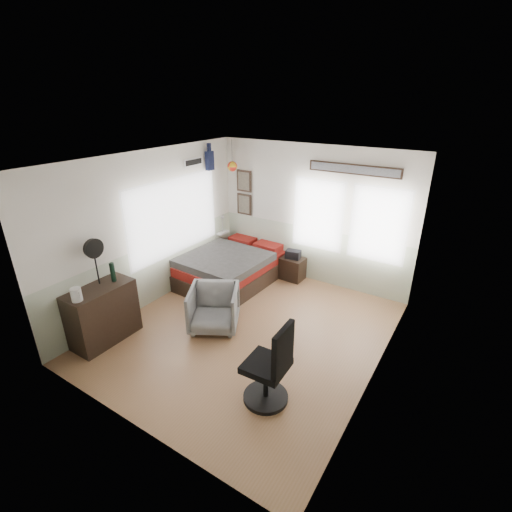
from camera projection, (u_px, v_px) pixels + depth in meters
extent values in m
cube|color=#9F6E47|center=(248.00, 331.00, 5.99)|extent=(4.00, 4.50, 0.01)
cube|color=beige|center=(311.00, 216.00, 7.19)|extent=(4.00, 0.02, 2.70)
cube|color=beige|center=(123.00, 329.00, 3.71)|extent=(4.00, 0.02, 2.70)
cube|color=beige|center=(151.00, 230.00, 6.43)|extent=(0.02, 4.50, 2.70)
cube|color=beige|center=(385.00, 289.00, 4.46)|extent=(0.02, 4.50, 2.70)
cube|color=white|center=(246.00, 161.00, 4.91)|extent=(4.00, 4.50, 0.02)
cube|color=beige|center=(309.00, 253.00, 7.50)|extent=(4.00, 0.01, 1.10)
cube|color=beige|center=(157.00, 271.00, 6.75)|extent=(0.01, 4.50, 1.10)
cube|color=beige|center=(376.00, 344.00, 4.79)|extent=(0.01, 4.50, 1.10)
cube|color=silver|center=(175.00, 217.00, 6.80)|extent=(0.03, 2.20, 1.35)
cube|color=silver|center=(318.00, 215.00, 7.06)|extent=(0.95, 0.03, 1.30)
cube|color=silver|center=(379.00, 225.00, 6.50)|extent=(0.95, 0.03, 1.30)
cube|color=black|center=(244.00, 204.00, 7.92)|extent=(0.35, 0.03, 0.45)
cube|color=black|center=(244.00, 181.00, 7.72)|extent=(0.35, 0.03, 0.45)
cube|color=#7F7259|center=(244.00, 204.00, 7.91)|extent=(0.27, 0.01, 0.37)
cube|color=#7F7259|center=(244.00, 181.00, 7.71)|extent=(0.27, 0.01, 0.37)
cube|color=black|center=(354.00, 169.00, 6.40)|extent=(1.65, 0.03, 0.18)
cube|color=gray|center=(353.00, 169.00, 6.39)|extent=(1.58, 0.01, 0.13)
cube|color=white|center=(193.00, 162.00, 6.90)|extent=(0.02, 0.48, 0.14)
sphere|color=red|center=(232.00, 166.00, 7.43)|extent=(0.20, 0.20, 0.20)
cube|color=black|center=(232.00, 275.00, 7.49)|extent=(1.51, 2.09, 0.32)
cube|color=maroon|center=(232.00, 263.00, 7.39)|extent=(1.47, 2.04, 0.18)
cube|color=#343230|center=(225.00, 260.00, 7.15)|extent=(1.54, 1.54, 0.14)
cube|color=maroon|center=(241.00, 240.00, 8.11)|extent=(0.57, 0.37, 0.14)
cube|color=maroon|center=(267.00, 246.00, 7.78)|extent=(0.57, 0.37, 0.14)
cube|color=black|center=(103.00, 314.00, 5.62)|extent=(0.48, 1.00, 0.90)
imported|color=gray|center=(214.00, 308.00, 5.95)|extent=(1.04, 1.05, 0.71)
cube|color=black|center=(293.00, 268.00, 7.60)|extent=(0.47, 0.38, 0.46)
cylinder|color=black|center=(266.00, 397.00, 4.64)|extent=(0.56, 0.56, 0.05)
cylinder|color=black|center=(266.00, 382.00, 4.55)|extent=(0.06, 0.06, 0.43)
cube|color=black|center=(266.00, 366.00, 4.45)|extent=(0.52, 0.52, 0.09)
cube|color=black|center=(283.00, 349.00, 4.22)|extent=(0.08, 0.46, 0.56)
cylinder|color=silver|center=(76.00, 295.00, 5.06)|extent=(0.14, 0.14, 0.19)
cube|color=silver|center=(80.00, 296.00, 5.01)|extent=(0.02, 0.02, 0.12)
cylinder|color=black|center=(113.00, 272.00, 5.59)|extent=(0.07, 0.07, 0.30)
cylinder|color=black|center=(96.00, 267.00, 5.45)|extent=(0.02, 0.02, 0.56)
cylinder|color=black|center=(93.00, 248.00, 5.33)|extent=(0.06, 0.28, 0.28)
cylinder|color=black|center=(95.00, 249.00, 5.32)|extent=(0.02, 0.30, 0.30)
cube|color=black|center=(293.00, 254.00, 7.47)|extent=(0.31, 0.23, 0.17)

